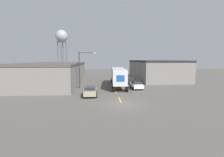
{
  "coord_description": "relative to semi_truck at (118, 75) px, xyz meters",
  "views": [
    {
      "loc": [
        -2.78,
        -21.24,
        5.55
      ],
      "look_at": [
        -0.67,
        8.41,
        2.32
      ],
      "focal_mm": 28.0,
      "sensor_mm": 36.0,
      "label": 1
    }
  ],
  "objects": [
    {
      "name": "warehouse_right",
      "position": [
        11.87,
        11.85,
        0.38
      ],
      "size": [
        11.39,
        21.37,
        5.33
      ],
      "color": "slate",
      "rests_on": "ground_plane"
    },
    {
      "name": "semi_truck",
      "position": [
        0.0,
        0.0,
        0.0
      ],
      "size": [
        3.41,
        14.76,
        3.79
      ],
      "rotation": [
        0.0,
        0.0,
        -0.05
      ],
      "color": "silver",
      "rests_on": "ground_plane"
    },
    {
      "name": "warehouse_left",
      "position": [
        -14.54,
        4.31,
        0.13
      ],
      "size": [
        12.67,
        26.0,
        4.82
      ],
      "color": "slate",
      "rests_on": "ground_plane"
    },
    {
      "name": "road_centerline",
      "position": [
        -1.02,
        -6.16,
        -2.28
      ],
      "size": [
        0.2,
        15.49,
        0.01
      ],
      "color": "gold",
      "rests_on": "ground_plane"
    },
    {
      "name": "ground_plane",
      "position": [
        -1.02,
        -14.64,
        -2.29
      ],
      "size": [
        160.0,
        160.0,
        0.0
      ],
      "primitive_type": "plane",
      "color": "#56514C"
    },
    {
      "name": "water_tower",
      "position": [
        -18.55,
        34.98,
        12.1
      ],
      "size": [
        4.67,
        4.67,
        17.1
      ],
      "color": "#47474C",
      "rests_on": "ground_plane"
    },
    {
      "name": "parked_car_right_mid",
      "position": [
        3.18,
        -3.44,
        -1.51
      ],
      "size": [
        2.0,
        4.35,
        1.46
      ],
      "color": "silver",
      "rests_on": "ground_plane"
    },
    {
      "name": "parked_car_left_near",
      "position": [
        -5.22,
        -9.42,
        -1.51
      ],
      "size": [
        2.0,
        4.35,
        1.46
      ],
      "color": "tan",
      "rests_on": "ground_plane"
    },
    {
      "name": "street_lamp",
      "position": [
        -7.23,
        -1.88,
        1.93
      ],
      "size": [
        3.32,
        0.32,
        7.04
      ],
      "color": "#2D2D30",
      "rests_on": "ground_plane"
    },
    {
      "name": "parked_car_right_far",
      "position": [
        3.18,
        3.97,
        -1.51
      ],
      "size": [
        2.0,
        4.35,
        1.46
      ],
      "color": "black",
      "rests_on": "ground_plane"
    }
  ]
}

